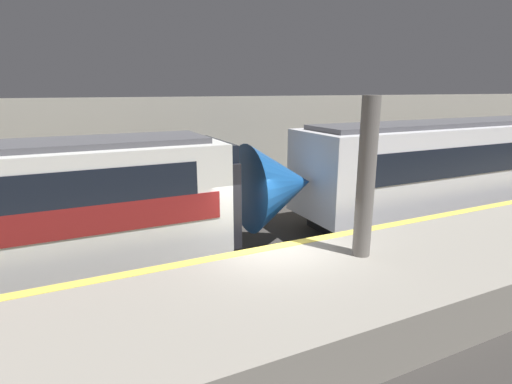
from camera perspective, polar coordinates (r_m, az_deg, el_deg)
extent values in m
plane|color=#33302D|center=(10.49, 2.60, -13.21)|extent=(120.00, 120.00, 0.00)
cube|color=gray|center=(8.77, 8.83, -15.12)|extent=(40.00, 3.88, 1.13)
cube|color=#EAD14C|center=(9.89, 3.09, -7.72)|extent=(40.00, 0.30, 0.01)
cube|color=#B2AD9E|center=(15.74, -8.92, 4.92)|extent=(50.00, 0.15, 4.59)
cylinder|color=slate|center=(9.19, 15.44, 1.83)|extent=(0.40, 0.40, 3.62)
cube|color=black|center=(19.86, 30.40, -0.71)|extent=(16.96, 2.39, 0.69)
cube|color=silver|center=(19.53, 31.06, 4.32)|extent=(18.44, 2.91, 2.86)
cube|color=#4C4C51|center=(19.37, 31.65, 8.70)|extent=(17.70, 2.04, 0.16)
cone|color=#195199|center=(12.44, 3.39, 0.98)|extent=(2.20, 2.71, 2.71)
sphere|color=#F2EFCC|center=(12.13, -0.57, -1.44)|extent=(0.20, 0.20, 0.20)
cube|color=black|center=(11.64, -5.42, -0.44)|extent=(0.25, 2.85, 2.29)
cube|color=black|center=(11.40, -5.56, 5.12)|extent=(0.25, 2.56, 0.91)
sphere|color=#EA4C42|center=(11.22, -3.47, -3.11)|extent=(0.18, 0.18, 0.18)
sphere|color=#EA4C42|center=(12.39, -5.75, -1.44)|extent=(0.18, 0.18, 0.18)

